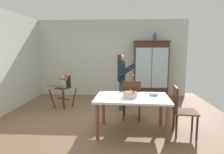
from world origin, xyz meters
TOP-DOWN VIEW (x-y plane):
  - ground_plane at (0.00, 0.00)m, footprint 6.24×6.24m
  - wall_back at (0.00, 2.63)m, footprint 5.32×0.06m
  - china_cabinet at (1.39, 2.37)m, footprint 1.21×0.48m
  - ceramic_vase at (1.49, 2.37)m, footprint 0.13×0.13m
  - high_chair_with_toddler at (-1.28, 1.02)m, footprint 0.76×0.83m
  - adult_person at (0.39, 0.94)m, footprint 0.51×0.50m
  - dining_table at (0.62, -0.58)m, footprint 1.49×1.02m
  - birthday_cake at (0.57, -0.63)m, footprint 0.28×0.28m
  - serving_bowl at (1.06, -0.44)m, footprint 0.18×0.18m
  - dining_chair_far_side at (0.64, 0.12)m, footprint 0.47×0.47m
  - dining_chair_right_end at (1.56, -0.62)m, footprint 0.49×0.49m

SIDE VIEW (x-z plane):
  - ground_plane at x=0.00m, z-range 0.00..0.00m
  - dining_chair_far_side at x=0.64m, z-range 0.08..1.04m
  - dining_chair_right_end at x=1.56m, z-range 0.08..1.04m
  - dining_table at x=0.62m, z-range 0.28..1.02m
  - high_chair_with_toddler at x=-1.28m, z-range 0.18..1.13m
  - serving_bowl at x=1.06m, z-range 0.74..0.79m
  - birthday_cake at x=0.57m, z-range 0.70..0.89m
  - adult_person at x=0.39m, z-range 0.20..1.73m
  - china_cabinet at x=1.39m, z-range 0.01..1.96m
  - wall_back at x=0.00m, z-range 0.00..2.70m
  - ceramic_vase at x=1.49m, z-range 1.94..2.21m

